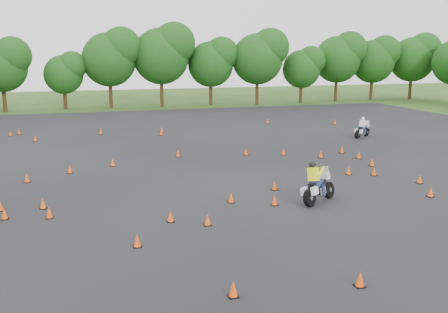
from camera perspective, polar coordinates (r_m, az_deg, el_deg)
name	(u,v)px	position (r m, az deg, el deg)	size (l,w,h in m)	color
ground	(248,198)	(23.64, 2.76, -4.78)	(140.00, 140.00, 0.00)	#2D5119
asphalt_pad	(214,170)	(29.17, -1.12, -1.51)	(62.00, 62.00, 0.00)	black
treeline	(160,71)	(57.46, -7.29, 9.68)	(87.20, 32.17, 10.73)	#184513
traffic_cones	(201,169)	(28.50, -2.67, -1.38)	(36.18, 32.62, 0.45)	#FF4D0A
rider_yellow	(321,182)	(23.14, 11.06, -2.87)	(2.51, 0.77, 1.93)	#EEFC16
rider_white	(362,127)	(41.51, 15.52, 3.28)	(2.16, 0.66, 1.67)	white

